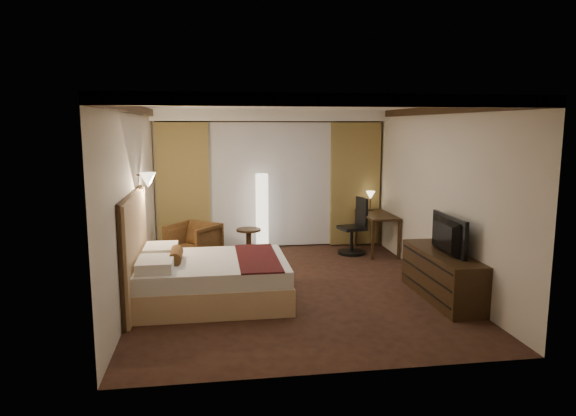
{
  "coord_description": "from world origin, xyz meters",
  "views": [
    {
      "loc": [
        -1.17,
        -7.36,
        2.41
      ],
      "look_at": [
        0.0,
        0.4,
        1.15
      ],
      "focal_mm": 32.0,
      "sensor_mm": 36.0,
      "label": 1
    }
  ],
  "objects": [
    {
      "name": "crown_molding",
      "position": [
        0.0,
        0.0,
        2.64
      ],
      "size": [
        4.5,
        5.5,
        0.12
      ],
      "primitive_type": null,
      "color": "black",
      "rests_on": "ceiling"
    },
    {
      "name": "desk_lamp",
      "position": [
        1.95,
        2.36,
        0.92
      ],
      "size": [
        0.18,
        0.18,
        0.34
      ],
      "primitive_type": null,
      "color": "#FFD899",
      "rests_on": "desk"
    },
    {
      "name": "desk",
      "position": [
        1.95,
        1.92,
        0.38
      ],
      "size": [
        0.55,
        1.18,
        0.75
      ],
      "primitive_type": null,
      "color": "black",
      "rests_on": "floor"
    },
    {
      "name": "ceiling",
      "position": [
        0.0,
        0.0,
        2.7
      ],
      "size": [
        4.5,
        5.5,
        0.01
      ],
      "primitive_type": "cube",
      "color": "white",
      "rests_on": "back_wall"
    },
    {
      "name": "dresser",
      "position": [
        2.0,
        -0.81,
        0.34
      ],
      "size": [
        0.5,
        1.73,
        0.67
      ],
      "primitive_type": null,
      "color": "black",
      "rests_on": "floor"
    },
    {
      "name": "left_wall",
      "position": [
        -2.25,
        0.0,
        1.35
      ],
      "size": [
        0.02,
        5.5,
        2.7
      ],
      "primitive_type": "cube",
      "color": "silver",
      "rests_on": "floor"
    },
    {
      "name": "office_chair",
      "position": [
        1.45,
        1.87,
        0.54
      ],
      "size": [
        0.61,
        0.61,
        1.08
      ],
      "primitive_type": null,
      "rotation": [
        0.0,
        0.0,
        0.2
      ],
      "color": "black",
      "rests_on": "floor"
    },
    {
      "name": "side_table",
      "position": [
        -0.5,
        2.06,
        0.25
      ],
      "size": [
        0.46,
        0.46,
        0.5
      ],
      "primitive_type": null,
      "color": "black",
      "rests_on": "floor"
    },
    {
      "name": "curtain_right_drape",
      "position": [
        1.7,
        2.61,
        1.25
      ],
      "size": [
        1.0,
        0.14,
        2.45
      ],
      "primitive_type": "cube",
      "color": "#9F8548",
      "rests_on": "back_wall"
    },
    {
      "name": "floor",
      "position": [
        0.0,
        0.0,
        0.0
      ],
      "size": [
        4.5,
        5.5,
        0.01
      ],
      "primitive_type": "cube",
      "color": "#321B13",
      "rests_on": "ground"
    },
    {
      "name": "wall_sconce",
      "position": [
        -2.09,
        0.37,
        1.62
      ],
      "size": [
        0.24,
        0.24,
        0.24
      ],
      "primitive_type": null,
      "color": "white",
      "rests_on": "left_wall"
    },
    {
      "name": "right_wall",
      "position": [
        2.25,
        0.0,
        1.35
      ],
      "size": [
        0.02,
        5.5,
        2.7
      ],
      "primitive_type": "cube",
      "color": "silver",
      "rests_on": "floor"
    },
    {
      "name": "back_wall",
      "position": [
        0.0,
        2.75,
        1.35
      ],
      "size": [
        4.5,
        0.02,
        2.7
      ],
      "primitive_type": "cube",
      "color": "silver",
      "rests_on": "floor"
    },
    {
      "name": "floor_lamp",
      "position": [
        -0.22,
        2.29,
        0.76
      ],
      "size": [
        0.32,
        0.32,
        1.53
      ],
      "primitive_type": null,
      "color": "white",
      "rests_on": "floor"
    },
    {
      "name": "curtain_left_drape",
      "position": [
        -1.7,
        2.61,
        1.25
      ],
      "size": [
        1.0,
        0.14,
        2.45
      ],
      "primitive_type": "cube",
      "color": "#9F8548",
      "rests_on": "back_wall"
    },
    {
      "name": "bed",
      "position": [
        -1.17,
        -0.43,
        0.3
      ],
      "size": [
        2.04,
        1.59,
        0.6
      ],
      "primitive_type": null,
      "color": "white",
      "rests_on": "floor"
    },
    {
      "name": "television",
      "position": [
        1.97,
        -0.81,
        0.97
      ],
      "size": [
        0.62,
        1.04,
        0.13
      ],
      "primitive_type": "imported",
      "rotation": [
        0.0,
        0.0,
        1.55
      ],
      "color": "black",
      "rests_on": "dresser"
    },
    {
      "name": "curtain_sheer",
      "position": [
        0.0,
        2.67,
        1.25
      ],
      "size": [
        2.48,
        0.04,
        2.45
      ],
      "primitive_type": "cube",
      "color": "silver",
      "rests_on": "back_wall"
    },
    {
      "name": "headboard",
      "position": [
        -2.2,
        -0.43,
        0.75
      ],
      "size": [
        0.12,
        1.89,
        1.5
      ],
      "primitive_type": null,
      "color": "tan",
      "rests_on": "floor"
    },
    {
      "name": "soffit",
      "position": [
        0.0,
        2.5,
        2.6
      ],
      "size": [
        4.5,
        0.5,
        0.2
      ],
      "primitive_type": "cube",
      "color": "white",
      "rests_on": "ceiling"
    },
    {
      "name": "armchair",
      "position": [
        -1.51,
        1.67,
        0.39
      ],
      "size": [
        1.04,
        1.03,
        0.78
      ],
      "primitive_type": "imported",
      "rotation": [
        0.0,
        0.0,
        -0.66
      ],
      "color": "#472A15",
      "rests_on": "floor"
    }
  ]
}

